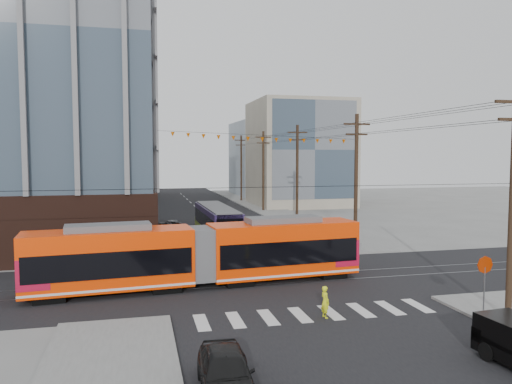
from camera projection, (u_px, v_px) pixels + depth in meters
ground at (297, 297)px, 27.35m from camera, size 160.00×160.00×0.00m
bg_bldg_nw_near at (77, 146)px, 73.20m from camera, size 18.00×16.00×18.00m
bg_bldg_ne_near at (299, 153)px, 77.02m from camera, size 14.00×14.00×16.00m
bg_bldg_nw_far at (106, 143)px, 93.22m from camera, size 16.00×18.00×20.00m
bg_bldg_ne_far at (276, 159)px, 96.96m from camera, size 16.00×16.00×14.00m
utility_pole_near at (512, 204)px, 23.09m from camera, size 0.30×0.30×11.00m
utility_pole_far at (241, 168)px, 83.23m from camera, size 0.30×0.30×11.00m
streetcar at (201, 255)px, 29.49m from camera, size 19.84×4.48×3.79m
city_bus at (217, 223)px, 44.75m from camera, size 2.73×11.55×3.26m
black_sedan at (226, 372)px, 16.20m from camera, size 2.01×4.44×1.48m
parked_car_silver at (185, 247)px, 37.99m from camera, size 3.11×4.73×1.47m
parked_car_white at (172, 240)px, 41.63m from camera, size 2.54×4.76×1.31m
parked_car_grey at (171, 225)px, 50.88m from camera, size 3.16×4.59×1.17m
pedestrian at (325, 302)px, 23.82m from camera, size 0.45×0.61×1.55m
stop_sign at (484, 289)px, 23.80m from camera, size 0.86×0.86×2.79m
jersey_barrier at (346, 245)px, 41.16m from camera, size 1.25×3.93×0.77m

